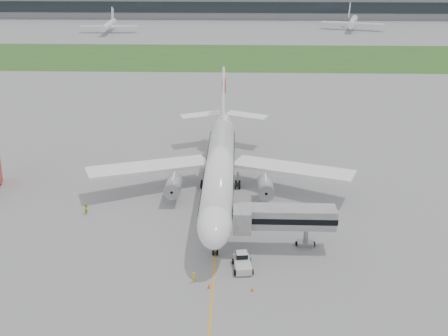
{
  "coord_description": "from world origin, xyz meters",
  "views": [
    {
      "loc": [
        3.03,
        -75.87,
        41.92
      ],
      "look_at": [
        0.79,
        2.0,
        6.2
      ],
      "focal_mm": 40.0,
      "sensor_mm": 36.0,
      "label": 1
    }
  ],
  "objects_px": {
    "airliner": "(220,164)",
    "pushback_tug": "(242,262)",
    "ground_crew_near": "(194,277)",
    "jet_bridge": "(281,218)"
  },
  "relations": [
    {
      "from": "airliner",
      "to": "ground_crew_near",
      "type": "height_order",
      "value": "airliner"
    },
    {
      "from": "pushback_tug",
      "to": "jet_bridge",
      "type": "distance_m",
      "value": 8.67
    },
    {
      "from": "airliner",
      "to": "ground_crew_near",
      "type": "xyz_separation_m",
      "value": [
        -2.6,
        -26.31,
        -4.85
      ]
    },
    {
      "from": "pushback_tug",
      "to": "ground_crew_near",
      "type": "relative_size",
      "value": 2.58
    },
    {
      "from": "airliner",
      "to": "ground_crew_near",
      "type": "relative_size",
      "value": 33.34
    },
    {
      "from": "jet_bridge",
      "to": "ground_crew_near",
      "type": "height_order",
      "value": "jet_bridge"
    },
    {
      "from": "pushback_tug",
      "to": "jet_bridge",
      "type": "relative_size",
      "value": 0.28
    },
    {
      "from": "airliner",
      "to": "pushback_tug",
      "type": "height_order",
      "value": "airliner"
    },
    {
      "from": "pushback_tug",
      "to": "ground_crew_near",
      "type": "xyz_separation_m",
      "value": [
        -6.53,
        -3.45,
        -0.12
      ]
    },
    {
      "from": "jet_bridge",
      "to": "pushback_tug",
      "type": "bearing_deg",
      "value": -136.82
    }
  ]
}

